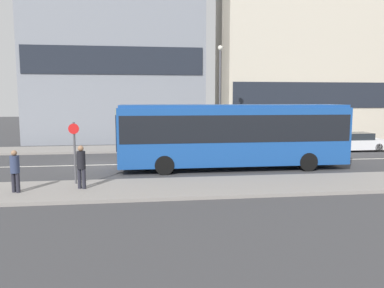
# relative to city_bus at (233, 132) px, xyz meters

# --- Properties ---
(ground_plane) EXTENTS (120.00, 120.00, 0.00)m
(ground_plane) POSITION_rel_city_bus_xyz_m (-7.12, 2.09, -1.96)
(ground_plane) COLOR #3A3A3D
(sidewalk_near) EXTENTS (44.00, 3.50, 0.13)m
(sidewalk_near) POSITION_rel_city_bus_xyz_m (-7.12, -4.16, -1.89)
(sidewalk_near) COLOR gray
(sidewalk_near) RESTS_ON ground_plane
(sidewalk_far) EXTENTS (44.00, 3.50, 0.13)m
(sidewalk_far) POSITION_rel_city_bus_xyz_m (-7.12, 8.34, -1.89)
(sidewalk_far) COLOR gray
(sidewalk_far) RESTS_ON ground_plane
(lane_centerline) EXTENTS (41.80, 0.16, 0.01)m
(lane_centerline) POSITION_rel_city_bus_xyz_m (-7.12, 2.09, -1.95)
(lane_centerline) COLOR silver
(lane_centerline) RESTS_ON ground_plane
(apartment_block_right_tower) EXTENTS (15.18, 6.21, 14.61)m
(apartment_block_right_tower) POSITION_rel_city_bus_xyz_m (10.06, 14.65, 5.34)
(apartment_block_right_tower) COLOR beige
(apartment_block_right_tower) RESTS_ON ground_plane
(city_bus) EXTENTS (12.00, 2.52, 3.41)m
(city_bus) POSITION_rel_city_bus_xyz_m (0.00, 0.00, 0.00)
(city_bus) COLOR #194793
(city_bus) RESTS_ON ground_plane
(parked_car_0) EXTENTS (4.50, 1.84, 1.44)m
(parked_car_0) POSITION_rel_city_bus_xyz_m (5.24, 5.59, -1.28)
(parked_car_0) COLOR silver
(parked_car_0) RESTS_ON ground_plane
(parked_car_1) EXTENTS (4.16, 1.75, 1.30)m
(parked_car_1) POSITION_rel_city_bus_xyz_m (10.35, 5.64, -1.34)
(parked_car_1) COLOR silver
(parked_car_1) RESTS_ON ground_plane
(pedestrian_near_stop) EXTENTS (0.34, 0.34, 1.64)m
(pedestrian_near_stop) POSITION_rel_city_bus_xyz_m (-9.60, -4.36, -0.90)
(pedestrian_near_stop) COLOR #23232D
(pedestrian_near_stop) RESTS_ON sidewalk_near
(pedestrian_down_pavement) EXTENTS (0.34, 0.34, 1.74)m
(pedestrian_down_pavement) POSITION_rel_city_bus_xyz_m (-7.18, -4.06, -0.83)
(pedestrian_down_pavement) COLOR #23232D
(pedestrian_down_pavement) RESTS_ON sidewalk_near
(bus_stop_sign) EXTENTS (0.44, 0.12, 2.61)m
(bus_stop_sign) POSITION_rel_city_bus_xyz_m (-7.58, -3.11, -0.30)
(bus_stop_sign) COLOR #4C4C51
(bus_stop_sign) RESTS_ON sidewalk_near
(street_lamp) EXTENTS (0.36, 0.36, 7.31)m
(street_lamp) POSITION_rel_city_bus_xyz_m (0.78, 7.22, 2.60)
(street_lamp) COLOR #4C4C51
(street_lamp) RESTS_ON sidewalk_far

